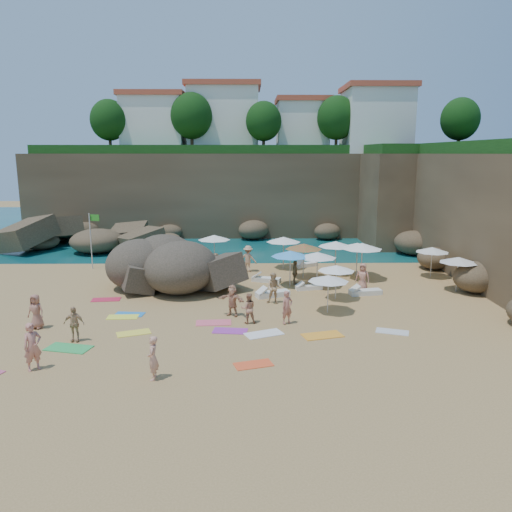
{
  "coord_description": "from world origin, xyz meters",
  "views": [
    {
      "loc": [
        1.61,
        -26.21,
        8.03
      ],
      "look_at": [
        2.0,
        3.0,
        2.0
      ],
      "focal_mm": 35.0,
      "sensor_mm": 36.0,
      "label": 1
    }
  ],
  "objects_px": {
    "lounger_0": "(221,281)",
    "parasol_2": "(284,239)",
    "rock_outcrop": "(194,284)",
    "person_stand_5": "(216,266)",
    "parasol_0": "(214,237)",
    "person_stand_0": "(33,347)",
    "person_stand_4": "(363,277)",
    "person_stand_6": "(153,358)",
    "parasol_1": "(357,246)",
    "flag_pole": "(92,233)",
    "person_stand_2": "(248,259)",
    "person_stand_1": "(248,308)",
    "person_stand_3": "(295,273)"
  },
  "relations": [
    {
      "from": "rock_outcrop",
      "to": "parasol_2",
      "type": "bearing_deg",
      "value": 35.76
    },
    {
      "from": "person_stand_4",
      "to": "person_stand_6",
      "type": "xyz_separation_m",
      "value": [
        -10.16,
        -11.58,
        -0.04
      ]
    },
    {
      "from": "parasol_1",
      "to": "person_stand_2",
      "type": "relative_size",
      "value": 1.3
    },
    {
      "from": "person_stand_1",
      "to": "person_stand_2",
      "type": "relative_size",
      "value": 0.82
    },
    {
      "from": "parasol_1",
      "to": "person_stand_2",
      "type": "distance_m",
      "value": 7.43
    },
    {
      "from": "flag_pole",
      "to": "rock_outcrop",
      "type": "bearing_deg",
      "value": -30.42
    },
    {
      "from": "parasol_0",
      "to": "person_stand_3",
      "type": "bearing_deg",
      "value": -46.33
    },
    {
      "from": "parasol_0",
      "to": "person_stand_5",
      "type": "relative_size",
      "value": 1.34
    },
    {
      "from": "parasol_0",
      "to": "lounger_0",
      "type": "distance_m",
      "value": 5.71
    },
    {
      "from": "person_stand_6",
      "to": "person_stand_0",
      "type": "bearing_deg",
      "value": -102.14
    },
    {
      "from": "flag_pole",
      "to": "person_stand_3",
      "type": "bearing_deg",
      "value": -18.47
    },
    {
      "from": "lounger_0",
      "to": "parasol_2",
      "type": "bearing_deg",
      "value": 22.4
    },
    {
      "from": "parasol_1",
      "to": "person_stand_5",
      "type": "height_order",
      "value": "parasol_1"
    },
    {
      "from": "parasol_2",
      "to": "lounger_0",
      "type": "xyz_separation_m",
      "value": [
        -4.19,
        -4.11,
        -1.96
      ]
    },
    {
      "from": "person_stand_2",
      "to": "person_stand_4",
      "type": "height_order",
      "value": "person_stand_2"
    },
    {
      "from": "rock_outcrop",
      "to": "parasol_1",
      "type": "height_order",
      "value": "parasol_1"
    },
    {
      "from": "parasol_0",
      "to": "person_stand_1",
      "type": "relative_size",
      "value": 1.58
    },
    {
      "from": "rock_outcrop",
      "to": "lounger_0",
      "type": "relative_size",
      "value": 4.74
    },
    {
      "from": "person_stand_4",
      "to": "person_stand_0",
      "type": "bearing_deg",
      "value": -119.83
    },
    {
      "from": "parasol_0",
      "to": "person_stand_0",
      "type": "height_order",
      "value": "parasol_0"
    },
    {
      "from": "flag_pole",
      "to": "parasol_2",
      "type": "height_order",
      "value": "flag_pole"
    },
    {
      "from": "person_stand_2",
      "to": "person_stand_1",
      "type": "bearing_deg",
      "value": 108.65
    },
    {
      "from": "person_stand_5",
      "to": "person_stand_0",
      "type": "bearing_deg",
      "value": -132.65
    },
    {
      "from": "rock_outcrop",
      "to": "flag_pole",
      "type": "bearing_deg",
      "value": 149.58
    },
    {
      "from": "lounger_0",
      "to": "person_stand_0",
      "type": "height_order",
      "value": "person_stand_0"
    },
    {
      "from": "parasol_0",
      "to": "rock_outcrop",
      "type": "bearing_deg",
      "value": -99.63
    },
    {
      "from": "rock_outcrop",
      "to": "parasol_1",
      "type": "xyz_separation_m",
      "value": [
        10.6,
        1.91,
        2.06
      ]
    },
    {
      "from": "parasol_0",
      "to": "person_stand_2",
      "type": "bearing_deg",
      "value": -40.75
    },
    {
      "from": "lounger_0",
      "to": "person_stand_3",
      "type": "bearing_deg",
      "value": -26.05
    },
    {
      "from": "flag_pole",
      "to": "person_stand_6",
      "type": "height_order",
      "value": "flag_pole"
    },
    {
      "from": "rock_outcrop",
      "to": "person_stand_0",
      "type": "relative_size",
      "value": 4.18
    },
    {
      "from": "rock_outcrop",
      "to": "parasol_2",
      "type": "relative_size",
      "value": 3.21
    },
    {
      "from": "person_stand_0",
      "to": "person_stand_3",
      "type": "bearing_deg",
      "value": 5.18
    },
    {
      "from": "parasol_2",
      "to": "lounger_0",
      "type": "relative_size",
      "value": 1.48
    },
    {
      "from": "parasol_2",
      "to": "person_stand_1",
      "type": "xyz_separation_m",
      "value": [
        -2.46,
        -11.62,
        -1.34
      ]
    },
    {
      "from": "parasol_1",
      "to": "rock_outcrop",
      "type": "bearing_deg",
      "value": -169.79
    },
    {
      "from": "parasol_2",
      "to": "rock_outcrop",
      "type": "bearing_deg",
      "value": -144.24
    },
    {
      "from": "parasol_2",
      "to": "flag_pole",
      "type": "bearing_deg",
      "value": 179.17
    },
    {
      "from": "flag_pole",
      "to": "person_stand_3",
      "type": "distance_m",
      "value": 14.72
    },
    {
      "from": "person_stand_3",
      "to": "person_stand_6",
      "type": "bearing_deg",
      "value": 160.43
    },
    {
      "from": "person_stand_2",
      "to": "person_stand_0",
      "type": "bearing_deg",
      "value": 81.59
    },
    {
      "from": "parasol_1",
      "to": "parasol_2",
      "type": "relative_size",
      "value": 0.99
    },
    {
      "from": "parasol_2",
      "to": "person_stand_1",
      "type": "height_order",
      "value": "parasol_2"
    },
    {
      "from": "person_stand_1",
      "to": "person_stand_6",
      "type": "relative_size",
      "value": 0.91
    },
    {
      "from": "parasol_0",
      "to": "person_stand_0",
      "type": "bearing_deg",
      "value": -107.22
    },
    {
      "from": "parasol_1",
      "to": "person_stand_0",
      "type": "height_order",
      "value": "parasol_1"
    },
    {
      "from": "rock_outcrop",
      "to": "person_stand_5",
      "type": "relative_size",
      "value": 4.42
    },
    {
      "from": "flag_pole",
      "to": "lounger_0",
      "type": "distance_m",
      "value": 10.48
    },
    {
      "from": "flag_pole",
      "to": "parasol_1",
      "type": "distance_m",
      "value": 18.34
    },
    {
      "from": "person_stand_1",
      "to": "person_stand_3",
      "type": "height_order",
      "value": "person_stand_3"
    }
  ]
}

